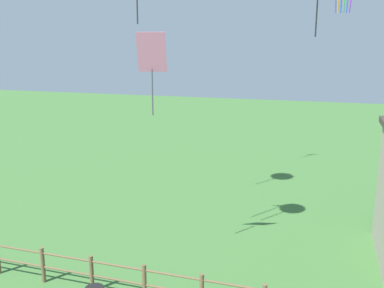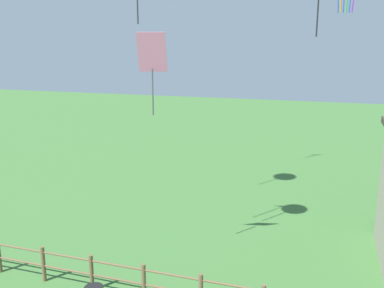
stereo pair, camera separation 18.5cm
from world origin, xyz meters
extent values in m
cylinder|color=brown|center=(-4.71, 6.61, 0.64)|extent=(0.14, 0.14, 1.27)
cylinder|color=brown|center=(-2.83, 6.61, 0.64)|extent=(0.14, 0.14, 1.27)
cylinder|color=brown|center=(-0.94, 6.61, 0.64)|extent=(0.14, 0.14, 1.27)
cylinder|color=brown|center=(0.00, 6.61, 1.08)|extent=(20.73, 0.07, 0.07)
cylinder|color=black|center=(-2.11, 5.56, 0.84)|extent=(0.58, 0.58, 0.04)
cube|color=pink|center=(-1.51, 8.92, 7.72)|extent=(1.05, 0.62, 1.30)
cylinder|color=#4C4C51|center=(-1.51, 8.92, 6.40)|extent=(0.05, 0.05, 1.57)
camera|label=1|loc=(4.16, -4.51, 7.94)|focal=40.00mm
camera|label=2|loc=(4.34, -4.46, 7.94)|focal=40.00mm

